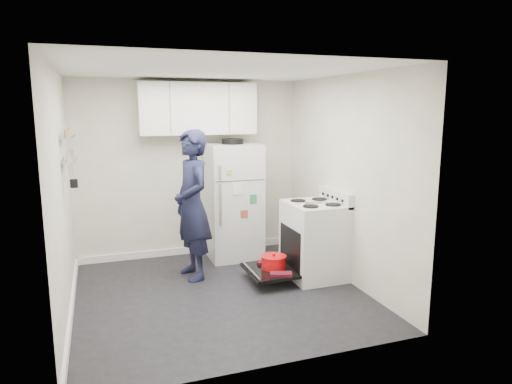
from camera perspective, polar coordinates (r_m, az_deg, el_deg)
name	(u,v)px	position (r m, az deg, el deg)	size (l,w,h in m)	color
room	(215,190)	(5.08, -5.17, 0.20)	(3.21, 3.21, 2.51)	black
electric_range	(313,241)	(5.80, 7.19, -6.05)	(0.66, 0.76, 1.10)	silver
open_oven_door	(272,266)	(5.67, 1.96, -9.25)	(0.55, 0.70, 0.24)	black
refrigerator	(233,201)	(6.45, -2.88, -1.10)	(0.72, 0.74, 1.69)	silver
upper_cabinets	(198,109)	(6.39, -7.30, 10.30)	(1.60, 0.33, 0.70)	silver
wall_shelf_rack	(69,149)	(5.33, -22.30, 5.03)	(0.14, 0.60, 0.61)	#B2B2B7
person	(192,205)	(5.68, -7.99, -1.63)	(0.68, 0.44, 1.86)	#161932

